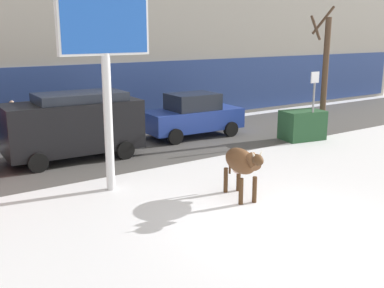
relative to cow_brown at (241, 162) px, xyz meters
The scene contains 10 objects.
ground_plane 2.07m from the cow_brown, 100.98° to the right, with size 120.00×120.00×0.00m, color white.
road_strip 6.61m from the cow_brown, 93.03° to the left, with size 60.00×5.60×0.01m, color #514F4C.
cow_brown is the anchor object (origin of this frame).
billboard 4.95m from the cow_brown, 134.58° to the left, with size 2.52×0.24×5.56m.
car_black_van 6.68m from the cow_brown, 109.40° to the left, with size 4.68×2.28×2.32m.
car_blue_sedan 7.62m from the cow_brown, 65.14° to the left, with size 4.28×2.13×1.84m.
pedestrian_near_billboard 10.44m from the cow_brown, 108.93° to the left, with size 0.36×0.24×1.73m.
bare_tree_left_lot 9.11m from the cow_brown, 26.96° to the left, with size 1.44×1.06×5.41m.
dumpster 7.69m from the cow_brown, 30.41° to the left, with size 1.70×1.10×1.20m, color #285633.
street_sign 7.48m from the cow_brown, 27.05° to the left, with size 0.44×0.08×2.82m.
Camera 1 is at (-7.35, -7.10, 4.35)m, focal length 43.05 mm.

